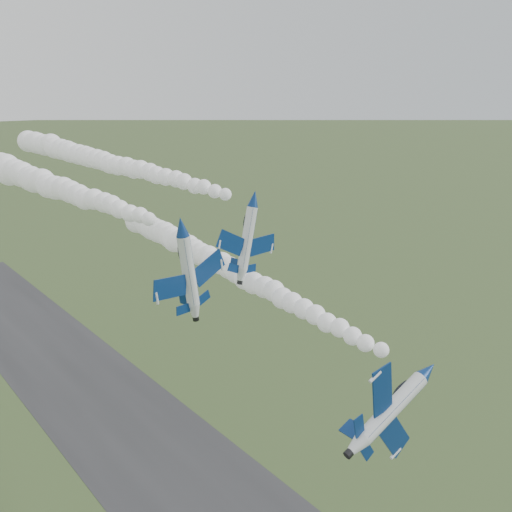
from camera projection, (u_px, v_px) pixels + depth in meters
The scene contains 7 objects.
runway at pixel (161, 460), 93.04m from camera, with size 24.00×260.00×0.04m, color #2C2C2F.
jet_lead at pixel (429, 371), 59.47m from camera, with size 4.95×14.21×10.95m.
smoke_trail_jet_lead at pixel (225, 267), 89.31m from camera, with size 4.68×69.86×4.68m, color silver, non-canonical shape.
jet_pair_left at pixel (182, 227), 68.98m from camera, with size 11.95×14.25×3.74m.
smoke_trail_jet_pair_left at pixel (39, 181), 89.51m from camera, with size 5.22×59.42×5.22m, color silver, non-canonical shape.
jet_pair_right at pixel (254, 199), 77.49m from camera, with size 10.76×13.16×3.89m.
smoke_trail_jet_pair_right at pixel (108, 161), 102.62m from camera, with size 4.64×68.33×4.64m, color silver, non-canonical shape.
Camera 1 is at (-37.68, -41.73, 58.71)m, focal length 40.00 mm.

